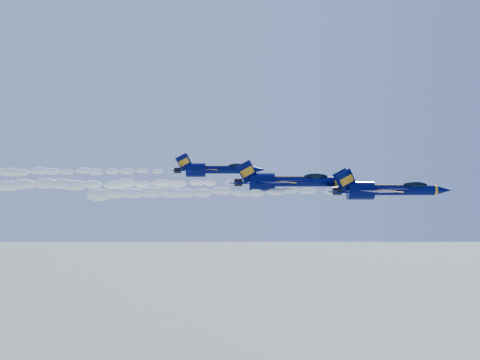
{
  "coord_description": "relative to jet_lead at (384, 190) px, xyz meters",
  "views": [
    {
      "loc": [
        0.53,
        -86.57,
        154.14
      ],
      "look_at": [
        1.57,
        -3.39,
        150.95
      ],
      "focal_mm": 40.0,
      "sensor_mm": 36.0,
      "label": 1
    }
  ],
  "objects": [
    {
      "name": "jet_third",
      "position": [
        -25.08,
        16.3,
        2.63
      ],
      "size": [
        15.76,
        12.92,
        5.85
      ],
      "color": "#01053C"
    },
    {
      "name": "smoke_trail_jet_second",
      "position": [
        -39.32,
        3.95,
        0.7
      ],
      "size": [
        35.71,
        1.84,
        1.66
      ],
      "primitive_type": "ellipsoid",
      "color": "white"
    },
    {
      "name": "smoke_trail_jet_lead",
      "position": [
        -25.26,
        -0.0,
        -0.38
      ],
      "size": [
        35.71,
        1.79,
        1.61
      ],
      "primitive_type": "ellipsoid",
      "color": "white"
    },
    {
      "name": "jet_second",
      "position": [
        -13.86,
        3.95,
        1.08
      ],
      "size": [
        17.8,
        14.6,
        6.61
      ],
      "color": "#01053C"
    },
    {
      "name": "smoke_trail_jet_third",
      "position": [
        -49.67,
        16.3,
        2.27
      ],
      "size": [
        35.71,
        1.63,
        1.47
      ],
      "primitive_type": "ellipsoid",
      "color": "white"
    },
    {
      "name": "jet_lead",
      "position": [
        0.0,
        0.0,
        0.0
      ],
      "size": [
        17.32,
        14.21,
        6.44
      ],
      "color": "#01053C"
    }
  ]
}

